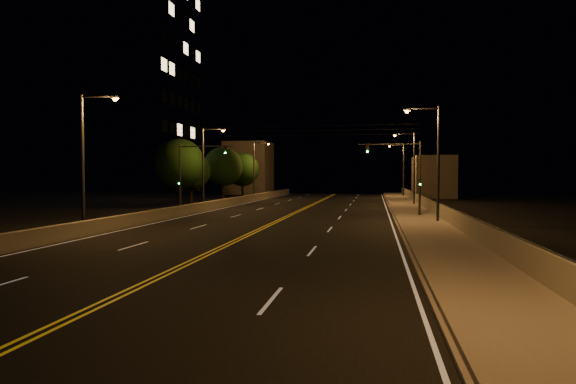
% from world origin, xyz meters
% --- Properties ---
extents(ground, '(160.00, 160.00, 0.00)m').
position_xyz_m(ground, '(0.00, 0.00, 0.00)').
color(ground, black).
rests_on(ground, ground).
extents(road, '(18.00, 120.00, 0.02)m').
position_xyz_m(road, '(0.00, 20.00, 0.01)').
color(road, black).
rests_on(road, ground).
extents(sidewalk, '(3.60, 120.00, 0.30)m').
position_xyz_m(sidewalk, '(10.80, 20.00, 0.15)').
color(sidewalk, slate).
rests_on(sidewalk, ground).
extents(curb, '(0.14, 120.00, 0.15)m').
position_xyz_m(curb, '(8.93, 20.00, 0.07)').
color(curb, slate).
rests_on(curb, ground).
extents(parapet_wall, '(0.30, 120.00, 1.00)m').
position_xyz_m(parapet_wall, '(12.45, 20.00, 0.80)').
color(parapet_wall, gray).
rests_on(parapet_wall, sidewalk).
extents(jersey_barrier, '(0.45, 120.00, 0.90)m').
position_xyz_m(jersey_barrier, '(-9.20, 20.00, 0.45)').
color(jersey_barrier, gray).
rests_on(jersey_barrier, ground).
extents(distant_building_right, '(6.00, 10.00, 6.58)m').
position_xyz_m(distant_building_right, '(16.50, 67.73, 3.29)').
color(distant_building_right, slate).
rests_on(distant_building_right, ground).
extents(distant_building_left, '(8.00, 8.00, 9.74)m').
position_xyz_m(distant_building_left, '(-16.00, 76.04, 4.87)').
color(distant_building_left, slate).
rests_on(distant_building_left, ground).
extents(parapet_rail, '(0.06, 120.00, 0.06)m').
position_xyz_m(parapet_rail, '(12.45, 20.00, 1.33)').
color(parapet_rail, black).
rests_on(parapet_rail, parapet_wall).
extents(lane_markings, '(17.32, 116.00, 0.00)m').
position_xyz_m(lane_markings, '(0.00, 19.93, 0.02)').
color(lane_markings, silver).
rests_on(lane_markings, road).
extents(streetlight_1, '(2.55, 0.28, 8.45)m').
position_xyz_m(streetlight_1, '(11.50, 23.78, 4.92)').
color(streetlight_1, '#2D2D33').
rests_on(streetlight_1, ground).
extents(streetlight_2, '(2.55, 0.28, 8.45)m').
position_xyz_m(streetlight_2, '(11.50, 44.99, 4.92)').
color(streetlight_2, '#2D2D33').
rests_on(streetlight_2, ground).
extents(streetlight_3, '(2.55, 0.28, 8.45)m').
position_xyz_m(streetlight_3, '(11.50, 65.73, 4.92)').
color(streetlight_3, '#2D2D33').
rests_on(streetlight_3, ground).
extents(streetlight_4, '(2.55, 0.28, 8.45)m').
position_xyz_m(streetlight_4, '(-9.90, 14.96, 4.92)').
color(streetlight_4, '#2D2D33').
rests_on(streetlight_4, ground).
extents(streetlight_5, '(2.55, 0.28, 8.45)m').
position_xyz_m(streetlight_5, '(-9.90, 35.88, 4.92)').
color(streetlight_5, '#2D2D33').
rests_on(streetlight_5, ground).
extents(streetlight_6, '(2.55, 0.28, 8.45)m').
position_xyz_m(streetlight_6, '(-9.90, 57.18, 4.92)').
color(streetlight_6, '#2D2D33').
rests_on(streetlight_6, ground).
extents(traffic_signal_right, '(5.11, 0.31, 6.32)m').
position_xyz_m(traffic_signal_right, '(10.02, 28.89, 3.97)').
color(traffic_signal_right, '#2D2D33').
rests_on(traffic_signal_right, ground).
extents(traffic_signal_left, '(5.11, 0.31, 6.32)m').
position_xyz_m(traffic_signal_left, '(-8.82, 28.89, 3.97)').
color(traffic_signal_left, '#2D2D33').
rests_on(traffic_signal_left, ground).
extents(overhead_wires, '(22.00, 0.03, 0.83)m').
position_xyz_m(overhead_wires, '(0.00, 29.50, 7.40)').
color(overhead_wires, black).
extents(building_tower, '(24.00, 15.00, 32.50)m').
position_xyz_m(building_tower, '(-31.10, 52.09, 15.68)').
color(building_tower, slate).
rests_on(building_tower, ground).
extents(tree_0, '(5.64, 5.64, 7.65)m').
position_xyz_m(tree_0, '(-14.15, 39.08, 4.82)').
color(tree_0, black).
rests_on(tree_0, ground).
extents(tree_1, '(4.77, 4.77, 6.46)m').
position_xyz_m(tree_1, '(-15.08, 44.76, 4.07)').
color(tree_1, black).
rests_on(tree_1, ground).
extents(tree_2, '(5.57, 5.57, 7.55)m').
position_xyz_m(tree_2, '(-13.86, 53.77, 4.76)').
color(tree_2, black).
rests_on(tree_2, ground).
extents(tree_3, '(5.20, 5.20, 7.05)m').
position_xyz_m(tree_3, '(-12.75, 60.02, 4.44)').
color(tree_3, black).
rests_on(tree_3, ground).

